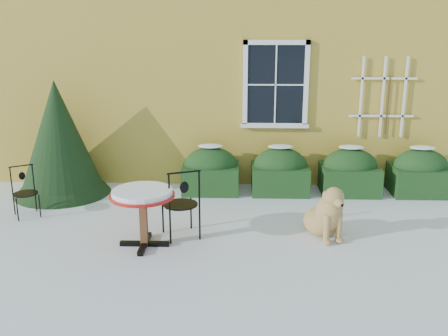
{
  "coord_description": "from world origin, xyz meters",
  "views": [
    {
      "loc": [
        0.25,
        -6.46,
        3.01
      ],
      "look_at": [
        0.0,
        1.0,
        0.9
      ],
      "focal_mm": 40.0,
      "sensor_mm": 36.0,
      "label": 1
    }
  ],
  "objects_px": {
    "bistro_table": "(143,199)",
    "dog": "(327,215)",
    "evergreen_shrub": "(60,149)",
    "patio_chair_near": "(181,203)",
    "patio_chair_far": "(25,191)"
  },
  "relations": [
    {
      "from": "evergreen_shrub",
      "to": "dog",
      "type": "height_order",
      "value": "evergreen_shrub"
    },
    {
      "from": "evergreen_shrub",
      "to": "dog",
      "type": "bearing_deg",
      "value": -22.22
    },
    {
      "from": "dog",
      "to": "patio_chair_far",
      "type": "bearing_deg",
      "value": 152.44
    },
    {
      "from": "patio_chair_near",
      "to": "evergreen_shrub",
      "type": "bearing_deg",
      "value": -60.65
    },
    {
      "from": "bistro_table",
      "to": "patio_chair_near",
      "type": "relative_size",
      "value": 0.85
    },
    {
      "from": "evergreen_shrub",
      "to": "patio_chair_near",
      "type": "bearing_deg",
      "value": -38.33
    },
    {
      "from": "patio_chair_far",
      "to": "dog",
      "type": "relative_size",
      "value": 0.87
    },
    {
      "from": "bistro_table",
      "to": "dog",
      "type": "distance_m",
      "value": 2.69
    },
    {
      "from": "evergreen_shrub",
      "to": "patio_chair_near",
      "type": "height_order",
      "value": "evergreen_shrub"
    },
    {
      "from": "patio_chair_near",
      "to": "patio_chair_far",
      "type": "height_order",
      "value": "patio_chair_near"
    },
    {
      "from": "patio_chair_far",
      "to": "dog",
      "type": "bearing_deg",
      "value": -41.15
    },
    {
      "from": "evergreen_shrub",
      "to": "bistro_table",
      "type": "bearing_deg",
      "value": -49.23
    },
    {
      "from": "bistro_table",
      "to": "dog",
      "type": "xyz_separation_m",
      "value": [
        2.63,
        0.4,
        -0.36
      ]
    },
    {
      "from": "patio_chair_near",
      "to": "dog",
      "type": "distance_m",
      "value": 2.14
    },
    {
      "from": "bistro_table",
      "to": "patio_chair_far",
      "type": "distance_m",
      "value": 2.47
    }
  ]
}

